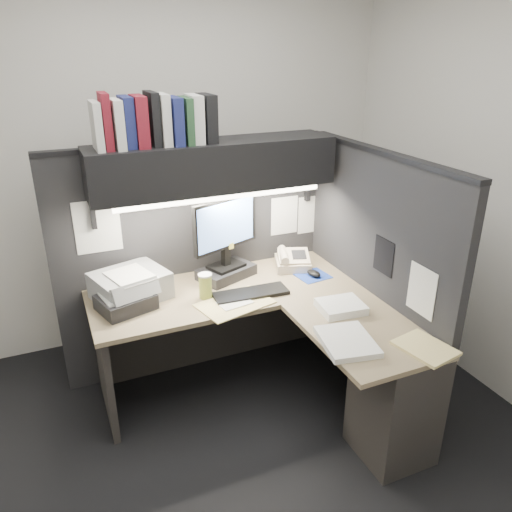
% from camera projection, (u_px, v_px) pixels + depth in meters
% --- Properties ---
extents(floor, '(3.50, 3.50, 0.00)m').
position_uv_depth(floor, '(243.00, 438.00, 3.01)').
color(floor, black).
rests_on(floor, ground).
extents(wall_back, '(3.50, 0.04, 2.70)m').
position_uv_depth(wall_back, '(166.00, 166.00, 3.75)').
color(wall_back, silver).
rests_on(wall_back, floor).
extents(wall_front, '(3.50, 0.04, 2.70)m').
position_uv_depth(wall_front, '(466.00, 419.00, 1.22)').
color(wall_front, silver).
rests_on(wall_front, floor).
extents(wall_right, '(0.04, 3.00, 2.70)m').
position_uv_depth(wall_right, '(499.00, 191.00, 3.13)').
color(wall_right, silver).
rests_on(wall_right, floor).
extents(partition_back, '(1.90, 0.06, 1.60)m').
position_uv_depth(partition_back, '(196.00, 260.00, 3.50)').
color(partition_back, black).
rests_on(partition_back, floor).
extents(partition_right, '(0.06, 1.50, 1.60)m').
position_uv_depth(partition_right, '(372.00, 279.00, 3.21)').
color(partition_right, black).
rests_on(partition_right, floor).
extents(desk, '(1.70, 1.53, 0.73)m').
position_uv_depth(desk, '(308.00, 361.00, 3.00)').
color(desk, '#7F6C51').
rests_on(desk, floor).
extents(overhead_shelf, '(1.55, 0.34, 0.30)m').
position_uv_depth(overhead_shelf, '(214.00, 165.00, 3.11)').
color(overhead_shelf, black).
rests_on(overhead_shelf, partition_back).
extents(task_light_tube, '(1.32, 0.04, 0.04)m').
position_uv_depth(task_light_tube, '(222.00, 198.00, 3.06)').
color(task_light_tube, white).
rests_on(task_light_tube, overhead_shelf).
extents(monitor, '(0.49, 0.35, 0.56)m').
position_uv_depth(monitor, '(226.00, 247.00, 3.32)').
color(monitor, black).
rests_on(monitor, desk).
extents(keyboard, '(0.48, 0.18, 0.02)m').
position_uv_depth(keyboard, '(251.00, 293.00, 3.16)').
color(keyboard, black).
rests_on(keyboard, desk).
extents(mousepad, '(0.23, 0.21, 0.00)m').
position_uv_depth(mousepad, '(313.00, 276.00, 3.42)').
color(mousepad, '#1C389C').
rests_on(mousepad, desk).
extents(mouse, '(0.09, 0.12, 0.04)m').
position_uv_depth(mouse, '(314.00, 273.00, 3.40)').
color(mouse, black).
rests_on(mouse, mousepad).
extents(telephone, '(0.31, 0.31, 0.10)m').
position_uv_depth(telephone, '(293.00, 261.00, 3.54)').
color(telephone, beige).
rests_on(telephone, desk).
extents(coffee_cup, '(0.08, 0.08, 0.15)m').
position_uv_depth(coffee_cup, '(205.00, 287.00, 3.10)').
color(coffee_cup, '#CDCE52').
rests_on(coffee_cup, desk).
extents(printer, '(0.50, 0.46, 0.17)m').
position_uv_depth(printer, '(130.00, 285.00, 3.10)').
color(printer, '#939598').
rests_on(printer, desk).
extents(notebook_stack, '(0.37, 0.33, 0.09)m').
position_uv_depth(notebook_stack, '(126.00, 302.00, 2.98)').
color(notebook_stack, black).
rests_on(notebook_stack, desk).
extents(open_folder, '(0.49, 0.38, 0.01)m').
position_uv_depth(open_folder, '(235.00, 304.00, 3.05)').
color(open_folder, '#DEC97D').
rests_on(open_folder, desk).
extents(paper_stack_a, '(0.28, 0.24, 0.05)m').
position_uv_depth(paper_stack_a, '(341.00, 307.00, 2.97)').
color(paper_stack_a, white).
rests_on(paper_stack_a, desk).
extents(paper_stack_b, '(0.32, 0.37, 0.03)m').
position_uv_depth(paper_stack_b, '(347.00, 341.00, 2.64)').
color(paper_stack_b, white).
rests_on(paper_stack_b, desk).
extents(manila_stack, '(0.27, 0.32, 0.02)m').
position_uv_depth(manila_stack, '(425.00, 348.00, 2.60)').
color(manila_stack, '#DEC97D').
rests_on(manila_stack, desk).
extents(binder_row, '(0.70, 0.26, 0.30)m').
position_uv_depth(binder_row, '(155.00, 121.00, 2.87)').
color(binder_row, silver).
rests_on(binder_row, overhead_shelf).
extents(pinned_papers, '(1.76, 1.31, 0.51)m').
position_uv_depth(pinned_papers, '(269.00, 235.00, 3.23)').
color(pinned_papers, white).
rests_on(pinned_papers, partition_back).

